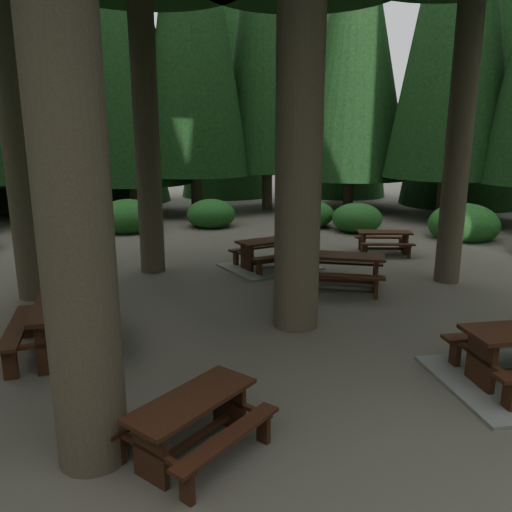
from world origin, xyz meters
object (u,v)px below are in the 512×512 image
object	(u,v)px
picnic_table_c	(270,258)
picnic_table_f	(343,266)
picnic_table_e	(193,416)
picnic_table_b	(62,318)
picnic_table_d	(384,239)

from	to	relation	value
picnic_table_c	picnic_table_f	size ratio (longest dim) A/B	1.16
picnic_table_c	picnic_table_e	xyz separation A→B (m)	(-3.33, -7.65, 0.18)
picnic_table_f	picnic_table_c	bearing A→B (deg)	142.54
picnic_table_b	picnic_table_e	world-z (taller)	picnic_table_b
picnic_table_c	picnic_table_e	distance (m)	8.34
picnic_table_c	picnic_table_f	xyz separation A→B (m)	(1.08, -2.31, 0.27)
picnic_table_b	picnic_table_d	bearing A→B (deg)	-61.23
picnic_table_d	picnic_table_f	world-z (taller)	picnic_table_f
picnic_table_c	picnic_table_d	distance (m)	3.95
picnic_table_f	picnic_table_d	bearing A→B (deg)	73.99
picnic_table_c	picnic_table_e	bearing A→B (deg)	-129.13
picnic_table_f	picnic_table_b	bearing A→B (deg)	-134.46
picnic_table_b	picnic_table_c	distance (m)	6.60
picnic_table_b	picnic_table_e	bearing A→B (deg)	-153.94
picnic_table_b	picnic_table_f	bearing A→B (deg)	-72.25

